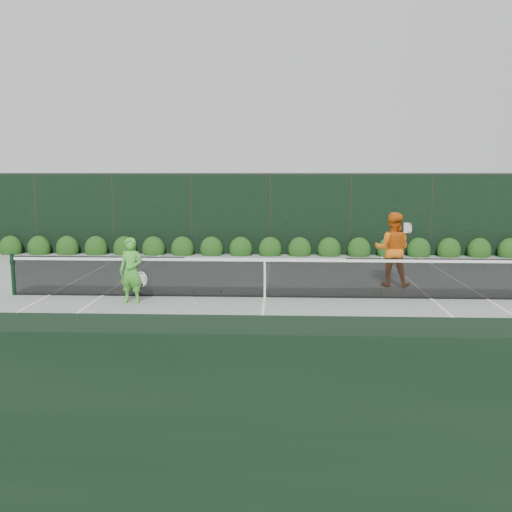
{
  "coord_description": "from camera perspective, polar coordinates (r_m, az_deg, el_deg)",
  "views": [
    {
      "loc": [
        0.39,
        -13.95,
        3.12
      ],
      "look_at": [
        -0.23,
        0.3,
        1.0
      ],
      "focal_mm": 40.0,
      "sensor_mm": 36.0,
      "label": 1
    }
  ],
  "objects": [
    {
      "name": "court_lines",
      "position": [
        14.3,
        0.88,
        -4.13
      ],
      "size": [
        11.03,
        23.83,
        0.01
      ],
      "color": "white",
      "rests_on": "ground"
    },
    {
      "name": "player_woman",
      "position": [
        13.86,
        -12.37,
        -1.45
      ],
      "size": [
        0.66,
        0.46,
        1.57
      ],
      "rotation": [
        0.0,
        0.0,
        -0.15
      ],
      "color": "green",
      "rests_on": "ground"
    },
    {
      "name": "tennis_balls",
      "position": [
        14.31,
        -0.44,
        -4.0
      ],
      "size": [
        4.93,
        1.57,
        0.07
      ],
      "color": "#B1E533",
      "rests_on": "ground"
    },
    {
      "name": "player_man",
      "position": [
        16.0,
        13.49,
        0.66
      ],
      "size": [
        1.14,
        0.99,
        2.03
      ],
      "rotation": [
        0.0,
        0.0,
        2.89
      ],
      "color": "orange",
      "rests_on": "ground"
    },
    {
      "name": "ground",
      "position": [
        14.3,
        0.88,
        -4.15
      ],
      "size": [
        80.0,
        80.0,
        0.0
      ],
      "primitive_type": "plane",
      "color": "gray",
      "rests_on": "ground"
    },
    {
      "name": "tennis_net",
      "position": [
        14.2,
        0.79,
        -2.05
      ],
      "size": [
        12.9,
        0.1,
        1.07
      ],
      "color": "black",
      "rests_on": "ground"
    },
    {
      "name": "hedge_row",
      "position": [
        21.3,
        1.42,
        0.67
      ],
      "size": [
        31.66,
        0.65,
        0.94
      ],
      "color": "#10360E",
      "rests_on": "ground"
    },
    {
      "name": "windscreen_fence",
      "position": [
        11.36,
        0.51,
        0.33
      ],
      "size": [
        32.0,
        21.07,
        3.06
      ],
      "color": "black",
      "rests_on": "ground"
    }
  ]
}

